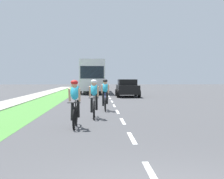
{
  "coord_description": "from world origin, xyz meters",
  "views": [
    {
      "loc": [
        -0.9,
        -4.25,
        1.65
      ],
      "look_at": [
        -0.03,
        17.65,
        0.88
      ],
      "focal_mm": 53.19,
      "sensor_mm": 36.0,
      "label": 1
    }
  ],
  "objects_px": {
    "cyclist_trailing": "(94,98)",
    "pickup_blue": "(94,83)",
    "cyclist_lead": "(75,103)",
    "cyclist_distant": "(105,95)",
    "sedan_black": "(127,88)",
    "bus_white": "(93,75)"
  },
  "relations": [
    {
      "from": "cyclist_trailing",
      "to": "pickup_blue",
      "type": "distance_m",
      "value": 39.59
    },
    {
      "from": "cyclist_lead",
      "to": "cyclist_distant",
      "type": "bearing_deg",
      "value": 78.97
    },
    {
      "from": "cyclist_trailing",
      "to": "sedan_black",
      "type": "bearing_deg",
      "value": 80.11
    },
    {
      "from": "cyclist_trailing",
      "to": "pickup_blue",
      "type": "bearing_deg",
      "value": 90.87
    },
    {
      "from": "cyclist_trailing",
      "to": "bus_white",
      "type": "xyz_separation_m",
      "value": [
        -0.45,
        23.89,
        1.17
      ]
    },
    {
      "from": "cyclist_distant",
      "to": "bus_white",
      "type": "relative_size",
      "value": 0.15
    },
    {
      "from": "cyclist_lead",
      "to": "cyclist_trailing",
      "type": "height_order",
      "value": "same"
    },
    {
      "from": "cyclist_trailing",
      "to": "sedan_black",
      "type": "distance_m",
      "value": 15.63
    },
    {
      "from": "sedan_black",
      "to": "pickup_blue",
      "type": "xyz_separation_m",
      "value": [
        -3.29,
        24.19,
        0.06
      ]
    },
    {
      "from": "cyclist_trailing",
      "to": "sedan_black",
      "type": "xyz_separation_m",
      "value": [
        2.69,
        15.4,
        -0.04
      ]
    },
    {
      "from": "cyclist_trailing",
      "to": "cyclist_lead",
      "type": "bearing_deg",
      "value": -103.1
    },
    {
      "from": "cyclist_distant",
      "to": "pickup_blue",
      "type": "bearing_deg",
      "value": 91.75
    },
    {
      "from": "cyclist_trailing",
      "to": "cyclist_distant",
      "type": "distance_m",
      "value": 3.16
    },
    {
      "from": "cyclist_lead",
      "to": "pickup_blue",
      "type": "distance_m",
      "value": 42.13
    },
    {
      "from": "cyclist_lead",
      "to": "pickup_blue",
      "type": "xyz_separation_m",
      "value": [
        -0.01,
        42.13,
        0.02
      ]
    },
    {
      "from": "sedan_black",
      "to": "bus_white",
      "type": "height_order",
      "value": "bus_white"
    },
    {
      "from": "sedan_black",
      "to": "bus_white",
      "type": "distance_m",
      "value": 9.13
    },
    {
      "from": "bus_white",
      "to": "pickup_blue",
      "type": "xyz_separation_m",
      "value": [
        -0.15,
        15.69,
        -1.15
      ]
    },
    {
      "from": "cyclist_lead",
      "to": "sedan_black",
      "type": "xyz_separation_m",
      "value": [
        3.28,
        17.94,
        -0.04
      ]
    },
    {
      "from": "cyclist_lead",
      "to": "bus_white",
      "type": "relative_size",
      "value": 0.15
    },
    {
      "from": "sedan_black",
      "to": "cyclist_distant",
      "type": "bearing_deg",
      "value": -100.04
    },
    {
      "from": "cyclist_distant",
      "to": "sedan_black",
      "type": "relative_size",
      "value": 0.4
    }
  ]
}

